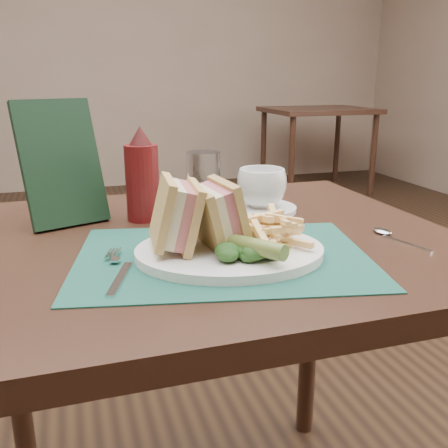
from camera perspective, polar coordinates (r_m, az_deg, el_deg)
name	(u,v)px	position (r m, az deg, el deg)	size (l,w,h in m)	color
floor	(166,414)	(1.70, -6.64, -20.80)	(7.00, 7.00, 0.00)	black
wall_back	(96,187)	(4.94, -14.45, 4.12)	(6.00, 6.00, 0.00)	gray
table_main	(207,411)	(1.08, -1.92, -20.59)	(0.90, 0.75, 0.75)	black
table_bg_right	(316,150)	(4.65, 10.50, 8.30)	(0.90, 0.75, 0.75)	black
placemat	(223,257)	(0.80, -0.15, -3.74)	(0.46, 0.33, 0.00)	#17493D
plate	(230,252)	(0.79, 0.65, -3.19)	(0.30, 0.24, 0.01)	white
sandwich_half_a	(162,214)	(0.77, -7.04, 1.10)	(0.06, 0.11, 0.10)	#DAB26A
sandwich_half_b	(205,215)	(0.77, -2.17, 0.98)	(0.06, 0.11, 0.10)	tan
kale_garnish	(247,251)	(0.74, 2.61, -3.07)	(0.11, 0.08, 0.03)	#1A3C15
pickle_spear	(250,245)	(0.73, 3.01, -2.47)	(0.02, 0.02, 0.12)	#526526
fries_pile	(269,224)	(0.81, 5.20, 0.05)	(0.18, 0.20, 0.06)	#EEC477
fork	(117,268)	(0.75, -12.08, -4.98)	(0.03, 0.17, 0.01)	silver
spoon	(397,238)	(0.93, 19.21, -1.47)	(0.03, 0.15, 0.01)	silver
saucer	(261,209)	(1.07, 4.27, 1.76)	(0.15, 0.15, 0.01)	white
coffee_cup	(262,188)	(1.06, 4.33, 4.16)	(0.10, 0.10, 0.08)	white
drinking_glass	(204,183)	(1.03, -2.35, 4.66)	(0.07, 0.07, 0.13)	white
ketchup_bottle	(142,174)	(1.00, -9.36, 5.67)	(0.07, 0.07, 0.19)	#500D0E
check_presenter	(61,163)	(1.01, -18.12, 6.64)	(0.15, 0.02, 0.24)	black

